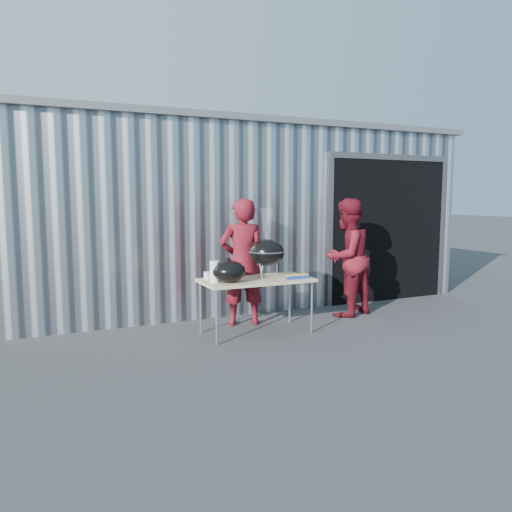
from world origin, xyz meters
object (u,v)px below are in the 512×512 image
folding_table (256,282)px  person_cook (242,262)px  person_bystander (347,257)px  kettle_grill (267,248)px

folding_table → person_cook: person_cook is taller
folding_table → person_cook: (0.01, 0.50, 0.21)m
person_cook → person_bystander: 1.71m
folding_table → person_bystander: bearing=11.7°
folding_table → person_bystander: person_bystander is taller
folding_table → kettle_grill: (0.17, 0.03, 0.45)m
kettle_grill → person_cook: bearing=108.5°
person_cook → folding_table: bearing=101.3°
folding_table → person_bystander: size_ratio=0.82×
folding_table → kettle_grill: bearing=9.4°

